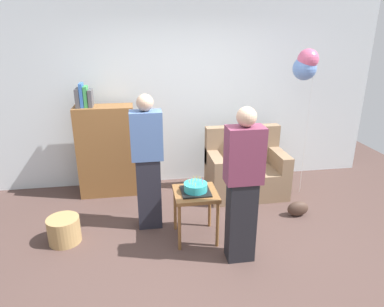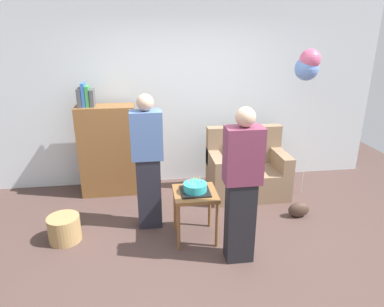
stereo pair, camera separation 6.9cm
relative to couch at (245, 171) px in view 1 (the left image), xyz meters
name	(u,v)px [view 1 (the left image)]	position (x,y,z in m)	size (l,w,h in m)	color
ground_plane	(207,253)	(-0.84, -1.38, -0.34)	(8.00, 8.00, 0.00)	#4C3833
wall_back	(181,95)	(-0.84, 0.67, 1.01)	(6.00, 0.10, 2.70)	silver
couch	(245,171)	(0.00, 0.00, 0.00)	(1.10, 0.70, 0.96)	#8C7054
bookshelf	(106,150)	(-1.97, 0.30, 0.33)	(0.80, 0.36, 1.62)	brown
side_table	(195,199)	(-0.91, -1.05, 0.16)	(0.48, 0.48, 0.58)	brown
birthday_cake	(196,188)	(-0.91, -1.05, 0.29)	(0.32, 0.32, 0.17)	black
person_blowing_candles	(148,162)	(-1.42, -0.70, 0.49)	(0.36, 0.22, 1.63)	#23232D
person_holding_cake	(243,186)	(-0.52, -1.49, 0.49)	(0.36, 0.22, 1.63)	black
wicker_basket	(64,230)	(-2.40, -0.90, -0.19)	(0.36, 0.36, 0.30)	#A88451
handbag	(298,209)	(0.48, -0.77, -0.24)	(0.28, 0.14, 0.20)	#473328
balloon_bunch	(306,65)	(0.72, -0.09, 1.50)	(0.31, 0.33, 2.05)	silver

